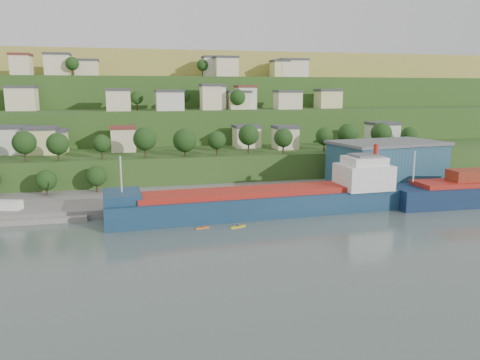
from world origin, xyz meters
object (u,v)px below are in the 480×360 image
object	(u,v)px
kayak_orange	(203,227)
warehouse	(386,163)
caravan	(8,207)
cargo_ship_near	(267,202)

from	to	relation	value
kayak_orange	warehouse	bearing A→B (deg)	11.10
caravan	kayak_orange	world-z (taller)	caravan
cargo_ship_near	warehouse	size ratio (longest dim) A/B	2.14
cargo_ship_near	kayak_orange	size ratio (longest dim) A/B	23.43
cargo_ship_near	kayak_orange	bearing A→B (deg)	-156.66
warehouse	kayak_orange	world-z (taller)	warehouse
cargo_ship_near	warehouse	xyz separation A→B (m)	(40.96, 16.59, 5.53)
cargo_ship_near	warehouse	distance (m)	44.53
caravan	kayak_orange	bearing A→B (deg)	-7.24
caravan	kayak_orange	xyz separation A→B (m)	(42.70, -18.65, -2.42)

